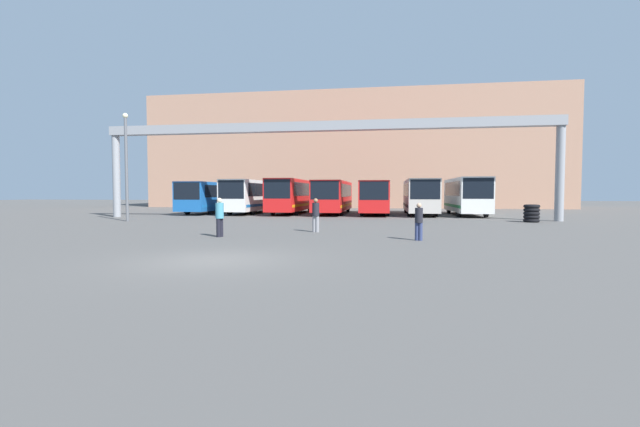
{
  "coord_description": "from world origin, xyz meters",
  "views": [
    {
      "loc": [
        5.01,
        -11.96,
        2.0
      ],
      "look_at": [
        -0.38,
        22.5,
        0.3
      ],
      "focal_mm": 24.0,
      "sensor_mm": 36.0,
      "label": 1
    }
  ],
  "objects_px": {
    "tire_stack": "(532,213)",
    "pedestrian_mid_left": "(316,214)",
    "bus_slot_1": "(252,195)",
    "pedestrian_near_right": "(419,221)",
    "bus_slot_5": "(420,195)",
    "bus_slot_6": "(466,194)",
    "bus_slot_4": "(376,196)",
    "bus_slot_0": "(213,196)",
    "bus_slot_2": "(293,194)",
    "pedestrian_near_left": "(220,216)",
    "lamp_post": "(126,162)",
    "bus_slot_3": "(333,195)"
  },
  "relations": [
    {
      "from": "tire_stack",
      "to": "pedestrian_mid_left",
      "type": "bearing_deg",
      "value": -144.59
    },
    {
      "from": "bus_slot_1",
      "to": "pedestrian_near_right",
      "type": "xyz_separation_m",
      "value": [
        14.33,
        -21.96,
        -0.99
      ]
    },
    {
      "from": "bus_slot_1",
      "to": "bus_slot_5",
      "type": "bearing_deg",
      "value": -0.19
    },
    {
      "from": "bus_slot_1",
      "to": "pedestrian_mid_left",
      "type": "xyz_separation_m",
      "value": [
        9.44,
        -18.84,
        -0.91
      ]
    },
    {
      "from": "bus_slot_1",
      "to": "bus_slot_6",
      "type": "xyz_separation_m",
      "value": [
        19.97,
        -0.65,
        0.05
      ]
    },
    {
      "from": "bus_slot_1",
      "to": "bus_slot_4",
      "type": "height_order",
      "value": "bus_slot_1"
    },
    {
      "from": "bus_slot_1",
      "to": "bus_slot_6",
      "type": "bearing_deg",
      "value": -1.87
    },
    {
      "from": "bus_slot_4",
      "to": "bus_slot_6",
      "type": "height_order",
      "value": "bus_slot_6"
    },
    {
      "from": "bus_slot_0",
      "to": "bus_slot_6",
      "type": "xyz_separation_m",
      "value": [
        23.96,
        -0.48,
        0.15
      ]
    },
    {
      "from": "bus_slot_5",
      "to": "tire_stack",
      "type": "distance_m",
      "value": 11.59
    },
    {
      "from": "bus_slot_5",
      "to": "pedestrian_near_right",
      "type": "xyz_separation_m",
      "value": [
        -1.65,
        -21.91,
        -0.98
      ]
    },
    {
      "from": "bus_slot_0",
      "to": "bus_slot_6",
      "type": "relative_size",
      "value": 1.09
    },
    {
      "from": "bus_slot_1",
      "to": "bus_slot_6",
      "type": "relative_size",
      "value": 1.13
    },
    {
      "from": "bus_slot_0",
      "to": "bus_slot_2",
      "type": "height_order",
      "value": "bus_slot_2"
    },
    {
      "from": "pedestrian_near_right",
      "to": "pedestrian_near_left",
      "type": "distance_m",
      "value": 8.79
    },
    {
      "from": "bus_slot_0",
      "to": "lamp_post",
      "type": "bearing_deg",
      "value": -94.3
    },
    {
      "from": "bus_slot_0",
      "to": "bus_slot_5",
      "type": "relative_size",
      "value": 0.98
    },
    {
      "from": "bus_slot_3",
      "to": "pedestrian_near_right",
      "type": "distance_m",
      "value": 22.89
    },
    {
      "from": "bus_slot_0",
      "to": "pedestrian_mid_left",
      "type": "relative_size",
      "value": 6.48
    },
    {
      "from": "pedestrian_near_right",
      "to": "pedestrian_near_left",
      "type": "xyz_separation_m",
      "value": [
        -8.79,
        0.11,
        0.1
      ]
    },
    {
      "from": "bus_slot_5",
      "to": "bus_slot_1",
      "type": "bearing_deg",
      "value": 179.81
    },
    {
      "from": "bus_slot_2",
      "to": "bus_slot_6",
      "type": "distance_m",
      "value": 16.01
    },
    {
      "from": "bus_slot_2",
      "to": "bus_slot_5",
      "type": "distance_m",
      "value": 11.99
    },
    {
      "from": "pedestrian_near_left",
      "to": "bus_slot_5",
      "type": "bearing_deg",
      "value": -4.14
    },
    {
      "from": "bus_slot_3",
      "to": "bus_slot_1",
      "type": "bearing_deg",
      "value": -179.88
    },
    {
      "from": "bus_slot_0",
      "to": "pedestrian_near_right",
      "type": "bearing_deg",
      "value": -49.93
    },
    {
      "from": "bus_slot_4",
      "to": "tire_stack",
      "type": "distance_m",
      "value": 13.85
    },
    {
      "from": "bus_slot_3",
      "to": "pedestrian_near_right",
      "type": "height_order",
      "value": "bus_slot_3"
    },
    {
      "from": "bus_slot_2",
      "to": "pedestrian_near_right",
      "type": "relative_size",
      "value": 7.71
    },
    {
      "from": "bus_slot_2",
      "to": "bus_slot_4",
      "type": "xyz_separation_m",
      "value": [
        7.99,
        -1.04,
        -0.12
      ]
    },
    {
      "from": "bus_slot_3",
      "to": "bus_slot_5",
      "type": "xyz_separation_m",
      "value": [
        7.99,
        -0.07,
        0.04
      ]
    },
    {
      "from": "bus_slot_5",
      "to": "bus_slot_4",
      "type": "bearing_deg",
      "value": -170.66
    },
    {
      "from": "bus_slot_1",
      "to": "bus_slot_2",
      "type": "xyz_separation_m",
      "value": [
        3.99,
        0.33,
        0.03
      ]
    },
    {
      "from": "tire_stack",
      "to": "lamp_post",
      "type": "height_order",
      "value": "lamp_post"
    },
    {
      "from": "tire_stack",
      "to": "bus_slot_5",
      "type": "bearing_deg",
      "value": 125.69
    },
    {
      "from": "bus_slot_0",
      "to": "tire_stack",
      "type": "bearing_deg",
      "value": -19.09
    },
    {
      "from": "pedestrian_near_right",
      "to": "lamp_post",
      "type": "height_order",
      "value": "lamp_post"
    },
    {
      "from": "bus_slot_0",
      "to": "tire_stack",
      "type": "distance_m",
      "value": 28.27
    },
    {
      "from": "bus_slot_6",
      "to": "bus_slot_3",
      "type": "bearing_deg",
      "value": 176.8
    },
    {
      "from": "bus_slot_5",
      "to": "pedestrian_near_left",
      "type": "distance_m",
      "value": 24.18
    },
    {
      "from": "bus_slot_4",
      "to": "tire_stack",
      "type": "bearing_deg",
      "value": -39.08
    },
    {
      "from": "bus_slot_4",
      "to": "pedestrian_mid_left",
      "type": "bearing_deg",
      "value": -97.98
    },
    {
      "from": "bus_slot_4",
      "to": "bus_slot_3",
      "type": "bearing_deg",
      "value": 169.7
    },
    {
      "from": "bus_slot_1",
      "to": "pedestrian_near_right",
      "type": "bearing_deg",
      "value": -56.87
    },
    {
      "from": "bus_slot_2",
      "to": "bus_slot_3",
      "type": "xyz_separation_m",
      "value": [
        3.99,
        -0.31,
        -0.09
      ]
    },
    {
      "from": "pedestrian_mid_left",
      "to": "bus_slot_2",
      "type": "bearing_deg",
      "value": -64.13
    },
    {
      "from": "bus_slot_2",
      "to": "bus_slot_5",
      "type": "bearing_deg",
      "value": -1.81
    },
    {
      "from": "lamp_post",
      "to": "pedestrian_mid_left",
      "type": "bearing_deg",
      "value": -22.87
    },
    {
      "from": "bus_slot_4",
      "to": "tire_stack",
      "type": "xyz_separation_m",
      "value": [
        10.72,
        -8.7,
        -1.13
      ]
    },
    {
      "from": "bus_slot_4",
      "to": "bus_slot_5",
      "type": "xyz_separation_m",
      "value": [
        3.99,
        0.66,
        0.08
      ]
    }
  ]
}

